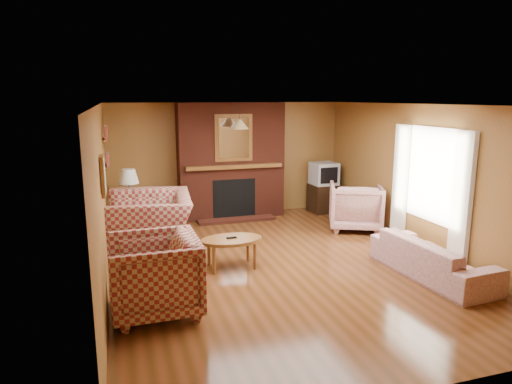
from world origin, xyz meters
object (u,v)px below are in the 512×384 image
object	(u,v)px
side_table	(131,217)
table_lamp	(129,184)
floral_armchair	(355,206)
fireplace	(231,162)
plaid_loveseat	(149,225)
coffee_table	(232,242)
floral_sofa	(432,258)
plaid_armchair	(155,275)
crt_tv	(324,174)
tv_stand	(323,198)

from	to	relation	value
side_table	table_lamp	bearing A→B (deg)	180.00
floral_armchair	fireplace	bearing A→B (deg)	-13.68
floral_armchair	plaid_loveseat	bearing A→B (deg)	29.16
coffee_table	side_table	size ratio (longest dim) A/B	1.60
coffee_table	floral_sofa	bearing A→B (deg)	-24.33
plaid_loveseat	coffee_table	xyz separation A→B (m)	(1.12, -0.95, -0.10)
floral_sofa	floral_armchair	distance (m)	2.47
plaid_armchair	floral_sofa	world-z (taller)	plaid_armchair
fireplace	plaid_armchair	bearing A→B (deg)	-115.73
plaid_loveseat	plaid_armchair	size ratio (longest dim) A/B	1.47
plaid_loveseat	fireplace	bearing A→B (deg)	141.45
fireplace	plaid_armchair	size ratio (longest dim) A/B	2.32
side_table	crt_tv	size ratio (longest dim) A/B	1.06
floral_sofa	floral_armchair	size ratio (longest dim) A/B	1.94
coffee_table	tv_stand	bearing A→B (deg)	44.12
plaid_loveseat	floral_armchair	bearing A→B (deg)	99.97
crt_tv	floral_armchair	bearing A→B (deg)	-89.98
table_lamp	coffee_table	bearing A→B (deg)	-59.66
plaid_loveseat	floral_sofa	size ratio (longest dim) A/B	0.79
floral_armchair	side_table	bearing A→B (deg)	9.92
tv_stand	table_lamp	bearing A→B (deg)	-179.54
plaid_loveseat	side_table	bearing A→B (deg)	-164.64
floral_sofa	tv_stand	size ratio (longest dim) A/B	3.08
tv_stand	coffee_table	bearing A→B (deg)	-140.24
fireplace	tv_stand	bearing A→B (deg)	-5.15
coffee_table	table_lamp	distance (m)	2.77
plaid_loveseat	table_lamp	xyz separation A→B (m)	(-0.25, 1.40, 0.43)
fireplace	coffee_table	size ratio (longest dim) A/B	2.60
plaid_loveseat	plaid_armchair	world-z (taller)	plaid_loveseat
side_table	tv_stand	xyz separation A→B (m)	(4.15, 0.35, 0.02)
plaid_loveseat	tv_stand	world-z (taller)	plaid_loveseat
fireplace	table_lamp	size ratio (longest dim) A/B	3.83
plaid_armchair	floral_armchair	world-z (taller)	plaid_armchair
fireplace	plaid_loveseat	world-z (taller)	fireplace
plaid_loveseat	plaid_armchair	bearing A→B (deg)	2.50
tv_stand	crt_tv	xyz separation A→B (m)	(-0.00, -0.01, 0.55)
floral_armchair	floral_sofa	bearing A→B (deg)	110.91
floral_armchair	plaid_armchair	bearing A→B (deg)	55.78
tv_stand	crt_tv	size ratio (longest dim) A/B	1.14
table_lamp	plaid_loveseat	bearing A→B (deg)	-79.85
plaid_loveseat	coffee_table	size ratio (longest dim) A/B	1.64
floral_armchair	coffee_table	xyz separation A→B (m)	(-2.78, -1.27, -0.05)
plaid_armchair	side_table	size ratio (longest dim) A/B	1.79
plaid_loveseat	side_table	size ratio (longest dim) A/B	2.63
plaid_loveseat	floral_sofa	distance (m)	4.32
floral_sofa	table_lamp	size ratio (longest dim) A/B	3.05
floral_armchair	coffee_table	size ratio (longest dim) A/B	1.07
side_table	floral_sofa	bearing A→B (deg)	-41.44
plaid_loveseat	floral_armchair	xyz separation A→B (m)	(3.90, 0.32, -0.04)
fireplace	coffee_table	distance (m)	3.07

